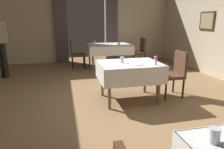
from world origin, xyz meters
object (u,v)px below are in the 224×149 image
object	(u,v)px
flower_vase_mid	(156,60)
flower_vase_far	(94,42)
plate_mid_c	(137,64)
glass_far_b	(119,43)
dining_table_mid	(129,69)
person_waiter_by_doorway	(1,40)
chair_far_left	(75,53)
glass_mid_b	(122,60)
chair_far_right	(140,50)
dining_table_far	(109,47)
glass_near_b	(214,135)
chair_mid_right	(175,72)

from	to	relation	value
flower_vase_mid	flower_vase_far	bearing A→B (deg)	100.80
plate_mid_c	glass_far_b	world-z (taller)	glass_far_b
dining_table_mid	flower_vase_mid	world-z (taller)	flower_vase_mid
plate_mid_c	person_waiter_by_doorway	world-z (taller)	person_waiter_by_doorway
chair_far_left	flower_vase_mid	size ratio (longest dim) A/B	5.53
glass_mid_b	chair_far_right	bearing A→B (deg)	63.52
glass_mid_b	person_waiter_by_doorway	size ratio (longest dim) A/B	0.07
flower_vase_mid	dining_table_mid	bearing A→B (deg)	143.33
dining_table_mid	dining_table_far	xyz separation A→B (m)	(0.25, 2.98, 0.02)
flower_vase_far	dining_table_far	bearing A→B (deg)	0.03
glass_near_b	person_waiter_by_doorway	xyz separation A→B (m)	(-2.55, 4.96, 0.22)
chair_mid_right	plate_mid_c	world-z (taller)	chair_mid_right
plate_mid_c	flower_vase_far	xyz separation A→B (m)	(-0.32, 3.16, 0.10)
plate_mid_c	flower_vase_far	bearing A→B (deg)	95.80
chair_far_left	person_waiter_by_doorway	world-z (taller)	person_waiter_by_doorway
glass_near_b	person_waiter_by_doorway	world-z (taller)	person_waiter_by_doorway
flower_vase_mid	person_waiter_by_doorway	world-z (taller)	person_waiter_by_doorway
dining_table_mid	flower_vase_far	size ratio (longest dim) A/B	6.14
chair_far_left	glass_far_b	size ratio (longest dim) A/B	9.42
glass_mid_b	person_waiter_by_doorway	xyz separation A→B (m)	(-2.67, 2.30, 0.22)
dining_table_far	glass_far_b	world-z (taller)	glass_far_b
dining_table_far	person_waiter_by_doorway	xyz separation A→B (m)	(-3.06, -0.65, 0.37)
person_waiter_by_doorway	chair_far_right	bearing A→B (deg)	9.60
dining_table_far	flower_vase_far	xyz separation A→B (m)	(-0.48, -0.00, 0.19)
dining_table_mid	plate_mid_c	bearing A→B (deg)	-62.97
flower_vase_far	glass_mid_b	bearing A→B (deg)	-88.29
glass_mid_b	flower_vase_far	xyz separation A→B (m)	(-0.09, 2.95, 0.05)
flower_vase_mid	flower_vase_far	size ratio (longest dim) A/B	0.88
chair_mid_right	flower_vase_mid	xyz separation A→B (m)	(-0.58, -0.30, 0.33)
dining_table_far	plate_mid_c	bearing A→B (deg)	-92.95
dining_table_mid	glass_mid_b	world-z (taller)	glass_mid_b
flower_vase_mid	glass_far_b	distance (m)	3.09
glass_mid_b	plate_mid_c	xyz separation A→B (m)	(0.23, -0.21, -0.05)
glass_far_b	glass_near_b	bearing A→B (deg)	-98.44
plate_mid_c	person_waiter_by_doorway	bearing A→B (deg)	139.15
plate_mid_c	person_waiter_by_doorway	xyz separation A→B (m)	(-2.90, 2.51, 0.27)
chair_far_right	flower_vase_mid	bearing A→B (deg)	-106.10
chair_mid_right	glass_near_b	xyz separation A→B (m)	(-1.24, -2.64, 0.29)
dining_table_far	chair_mid_right	bearing A→B (deg)	-76.40
dining_table_mid	person_waiter_by_doorway	size ratio (longest dim) A/B	0.68
chair_mid_right	person_waiter_by_doorway	distance (m)	4.47
flower_vase_mid	glass_far_b	xyz separation A→B (m)	(0.14, 3.09, -0.04)
chair_mid_right	chair_far_right	xyz separation A→B (m)	(0.38, 3.03, 0.00)
glass_near_b	flower_vase_far	distance (m)	5.61
chair_far_left	chair_far_right	bearing A→B (deg)	1.74
chair_far_right	glass_near_b	size ratio (longest dim) A/B	8.72
chair_far_left	chair_far_right	size ratio (longest dim) A/B	1.00
flower_vase_mid	plate_mid_c	world-z (taller)	flower_vase_mid
person_waiter_by_doorway	chair_mid_right	bearing A→B (deg)	-31.54
chair_mid_right	flower_vase_mid	world-z (taller)	chair_mid_right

